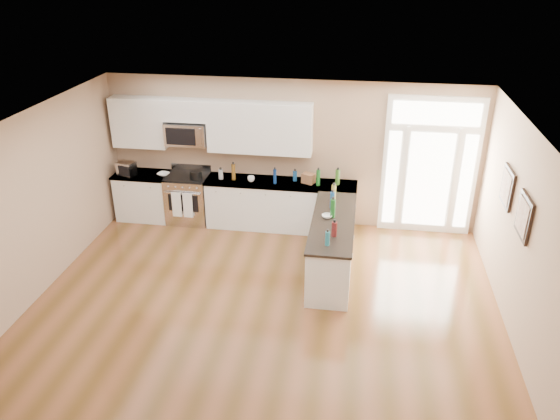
% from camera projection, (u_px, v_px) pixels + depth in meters
% --- Properties ---
extents(ground, '(8.00, 8.00, 0.00)m').
position_uv_depth(ground, '(250.00, 352.00, 7.31)').
color(ground, brown).
extents(room_shell, '(8.00, 8.00, 8.00)m').
position_uv_depth(room_shell, '(247.00, 240.00, 6.57)').
color(room_shell, tan).
rests_on(room_shell, ground).
extents(back_cabinet_left, '(1.10, 0.66, 0.94)m').
position_uv_depth(back_cabinet_left, '(145.00, 197.00, 10.81)').
color(back_cabinet_left, white).
rests_on(back_cabinet_left, ground).
extents(back_cabinet_right, '(2.85, 0.66, 0.94)m').
position_uv_depth(back_cabinet_right, '(281.00, 206.00, 10.43)').
color(back_cabinet_right, white).
rests_on(back_cabinet_right, ground).
extents(peninsula_cabinet, '(0.69, 2.32, 0.94)m').
position_uv_depth(peninsula_cabinet, '(332.00, 247.00, 8.99)').
color(peninsula_cabinet, white).
rests_on(peninsula_cabinet, ground).
extents(upper_cabinet_left, '(1.04, 0.33, 0.95)m').
position_uv_depth(upper_cabinet_left, '(139.00, 122.00, 10.29)').
color(upper_cabinet_left, white).
rests_on(upper_cabinet_left, room_shell).
extents(upper_cabinet_right, '(1.94, 0.33, 0.95)m').
position_uv_depth(upper_cabinet_right, '(260.00, 128.00, 9.97)').
color(upper_cabinet_right, white).
rests_on(upper_cabinet_right, room_shell).
extents(upper_cabinet_short, '(0.82, 0.33, 0.40)m').
position_uv_depth(upper_cabinet_short, '(186.00, 110.00, 10.05)').
color(upper_cabinet_short, white).
rests_on(upper_cabinet_short, room_shell).
extents(microwave, '(0.78, 0.41, 0.42)m').
position_uv_depth(microwave, '(187.00, 134.00, 10.20)').
color(microwave, silver).
rests_on(microwave, room_shell).
extents(entry_door, '(1.70, 0.10, 2.60)m').
position_uv_depth(entry_door, '(430.00, 167.00, 9.92)').
color(entry_door, white).
rests_on(entry_door, ground).
extents(wall_art_near, '(0.05, 0.58, 0.58)m').
position_uv_depth(wall_art_near, '(507.00, 187.00, 8.06)').
color(wall_art_near, black).
rests_on(wall_art_near, room_shell).
extents(wall_art_far, '(0.05, 0.58, 0.58)m').
position_uv_depth(wall_art_far, '(524.00, 217.00, 7.16)').
color(wall_art_far, black).
rests_on(wall_art_far, room_shell).
extents(kitchen_range, '(0.80, 0.71, 1.08)m').
position_uv_depth(kitchen_range, '(189.00, 198.00, 10.66)').
color(kitchen_range, silver).
rests_on(kitchen_range, ground).
extents(stockpot, '(0.23, 0.23, 0.17)m').
position_uv_depth(stockpot, '(196.00, 174.00, 10.29)').
color(stockpot, black).
rests_on(stockpot, kitchen_range).
extents(toaster_oven, '(0.37, 0.32, 0.27)m').
position_uv_depth(toaster_oven, '(127.00, 169.00, 10.45)').
color(toaster_oven, silver).
rests_on(toaster_oven, back_cabinet_left).
extents(cardboard_box, '(0.27, 0.24, 0.18)m').
position_uv_depth(cardboard_box, '(309.00, 178.00, 10.13)').
color(cardboard_box, brown).
rests_on(cardboard_box, back_cabinet_right).
extents(bowl_left, '(0.27, 0.27, 0.05)m').
position_uv_depth(bowl_left, '(163.00, 174.00, 10.48)').
color(bowl_left, white).
rests_on(bowl_left, back_cabinet_left).
extents(bowl_peninsula, '(0.20, 0.20, 0.05)m').
position_uv_depth(bowl_peninsula, '(327.00, 216.00, 8.84)').
color(bowl_peninsula, white).
rests_on(bowl_peninsula, peninsula_cabinet).
extents(cup_counter, '(0.15, 0.15, 0.10)m').
position_uv_depth(cup_counter, '(251.00, 179.00, 10.21)').
color(cup_counter, white).
rests_on(cup_counter, back_cabinet_right).
extents(counter_bottles, '(2.36, 2.46, 0.31)m').
position_uv_depth(counter_bottles, '(306.00, 191.00, 9.48)').
color(counter_bottles, '#19591E').
rests_on(counter_bottles, back_cabinet_right).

